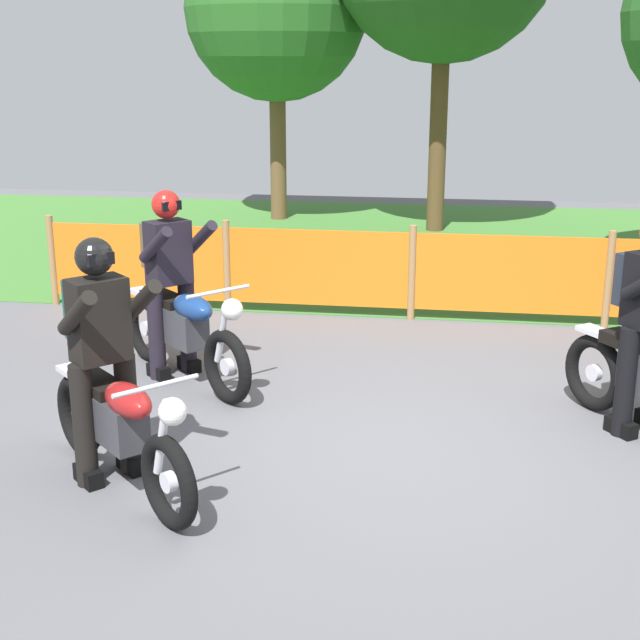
{
  "coord_description": "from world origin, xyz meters",
  "views": [
    {
      "loc": [
        0.41,
        -6.18,
        2.82
      ],
      "look_at": [
        -0.54,
        0.15,
        0.9
      ],
      "focal_mm": 50.05,
      "sensor_mm": 36.0,
      "label": 1
    }
  ],
  "objects": [
    {
      "name": "ground",
      "position": [
        0.0,
        0.0,
        -0.01
      ],
      "size": [
        24.0,
        24.0,
        0.02
      ],
      "primitive_type": "cube",
      "color": "#5B5B60"
    },
    {
      "name": "grass_verge",
      "position": [
        0.0,
        7.24,
        0.01
      ],
      "size": [
        24.0,
        7.85,
        0.01
      ],
      "primitive_type": "cube",
      "color": "#427A33",
      "rests_on": "ground"
    },
    {
      "name": "barrier_fence",
      "position": [
        0.0,
        3.32,
        0.54
      ],
      "size": [
        8.37,
        0.08,
        1.05
      ],
      "color": "#997547",
      "rests_on": "ground"
    },
    {
      "name": "tree_leftmost",
      "position": [
        -2.64,
        9.24,
        3.53
      ],
      "size": [
        3.06,
        3.06,
        5.08
      ],
      "color": "brown",
      "rests_on": "ground"
    },
    {
      "name": "motorcycle_trailing",
      "position": [
        -1.71,
        -0.99,
        0.45
      ],
      "size": [
        1.48,
        1.41,
        0.92
      ],
      "rotation": [
        0.0,
        0.0,
        -0.76
      ],
      "color": "black",
      "rests_on": "ground"
    },
    {
      "name": "motorcycle_third",
      "position": [
        -1.9,
        1.08,
        0.47
      ],
      "size": [
        1.57,
        1.45,
        0.96
      ],
      "rotation": [
        0.0,
        0.0,
        -0.74
      ],
      "color": "black",
      "rests_on": "ground"
    },
    {
      "name": "rider_trailing",
      "position": [
        -1.87,
        -0.84,
        0.95
      ],
      "size": [
        0.77,
        0.76,
        1.69
      ],
      "rotation": [
        0.0,
        0.0,
        -0.76
      ],
      "color": "black",
      "rests_on": "ground"
    },
    {
      "name": "rider_third",
      "position": [
        -2.06,
        1.23,
        0.95
      ],
      "size": [
        0.77,
        0.76,
        1.69
      ],
      "rotation": [
        0.0,
        0.0,
        -0.74
      ],
      "color": "black",
      "rests_on": "ground"
    }
  ]
}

